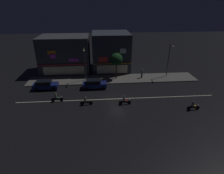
{
  "coord_description": "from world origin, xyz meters",
  "views": [
    {
      "loc": [
        -2.96,
        -25.98,
        14.25
      ],
      "look_at": [
        -0.69,
        2.68,
        0.9
      ],
      "focal_mm": 29.46,
      "sensor_mm": 36.0,
      "label": 1
    }
  ],
  "objects_px": {
    "parked_car_trailing": "(45,85)",
    "streetlamp_west": "(85,62)",
    "pedestrian_on_sidewalk": "(142,74)",
    "motorcycle_trailing_far": "(193,106)",
    "motorcycle_lead": "(57,98)",
    "streetlamp_mid": "(169,58)",
    "traffic_cone": "(86,85)",
    "motorcycle_following": "(125,101)",
    "parked_car_near_kerb": "(94,84)",
    "motorcycle_opposite_lane": "(86,101)"
  },
  "relations": [
    {
      "from": "pedestrian_on_sidewalk",
      "to": "streetlamp_mid",
      "type": "bearing_deg",
      "value": 44.98
    },
    {
      "from": "streetlamp_mid",
      "to": "parked_car_near_kerb",
      "type": "distance_m",
      "value": 15.86
    },
    {
      "from": "pedestrian_on_sidewalk",
      "to": "motorcycle_lead",
      "type": "relative_size",
      "value": 1.0
    },
    {
      "from": "motorcycle_opposite_lane",
      "to": "motorcycle_lead",
      "type": "bearing_deg",
      "value": -18.27
    },
    {
      "from": "motorcycle_lead",
      "to": "motorcycle_opposite_lane",
      "type": "relative_size",
      "value": 1.0
    },
    {
      "from": "streetlamp_west",
      "to": "motorcycle_lead",
      "type": "distance_m",
      "value": 9.54
    },
    {
      "from": "motorcycle_following",
      "to": "traffic_cone",
      "type": "bearing_deg",
      "value": -52.26
    },
    {
      "from": "parked_car_near_kerb",
      "to": "streetlamp_west",
      "type": "bearing_deg",
      "value": 115.49
    },
    {
      "from": "pedestrian_on_sidewalk",
      "to": "traffic_cone",
      "type": "xyz_separation_m",
      "value": [
        -11.12,
        -3.28,
        -0.75
      ]
    },
    {
      "from": "motorcycle_lead",
      "to": "motorcycle_opposite_lane",
      "type": "distance_m",
      "value": 4.85
    },
    {
      "from": "parked_car_trailing",
      "to": "pedestrian_on_sidewalk",
      "type": "bearing_deg",
      "value": 11.54
    },
    {
      "from": "motorcycle_opposite_lane",
      "to": "pedestrian_on_sidewalk",
      "type": "bearing_deg",
      "value": -138.35
    },
    {
      "from": "streetlamp_mid",
      "to": "motorcycle_lead",
      "type": "bearing_deg",
      "value": -157.39
    },
    {
      "from": "streetlamp_west",
      "to": "traffic_cone",
      "type": "height_order",
      "value": "streetlamp_west"
    },
    {
      "from": "streetlamp_mid",
      "to": "traffic_cone",
      "type": "bearing_deg",
      "value": -167.9
    },
    {
      "from": "parked_car_trailing",
      "to": "motorcycle_following",
      "type": "height_order",
      "value": "parked_car_trailing"
    },
    {
      "from": "streetlamp_west",
      "to": "motorcycle_lead",
      "type": "bearing_deg",
      "value": -117.78
    },
    {
      "from": "parked_car_trailing",
      "to": "motorcycle_opposite_lane",
      "type": "relative_size",
      "value": 2.26
    },
    {
      "from": "streetlamp_mid",
      "to": "traffic_cone",
      "type": "xyz_separation_m",
      "value": [
        -16.45,
        -3.53,
        -3.86
      ]
    },
    {
      "from": "streetlamp_mid",
      "to": "motorcycle_lead",
      "type": "xyz_separation_m",
      "value": [
        -20.77,
        -8.65,
        -3.5
      ]
    },
    {
      "from": "parked_car_trailing",
      "to": "motorcycle_trailing_far",
      "type": "relative_size",
      "value": 2.26
    },
    {
      "from": "parked_car_trailing",
      "to": "motorcycle_trailing_far",
      "type": "bearing_deg",
      "value": -20.87
    },
    {
      "from": "traffic_cone",
      "to": "motorcycle_following",
      "type": "bearing_deg",
      "value": -48.26
    },
    {
      "from": "parked_car_near_kerb",
      "to": "motorcycle_opposite_lane",
      "type": "relative_size",
      "value": 2.26
    },
    {
      "from": "streetlamp_mid",
      "to": "motorcycle_lead",
      "type": "distance_m",
      "value": 22.77
    },
    {
      "from": "streetlamp_mid",
      "to": "pedestrian_on_sidewalk",
      "type": "height_order",
      "value": "streetlamp_mid"
    },
    {
      "from": "streetlamp_west",
      "to": "motorcycle_trailing_far",
      "type": "height_order",
      "value": "streetlamp_west"
    },
    {
      "from": "pedestrian_on_sidewalk",
      "to": "motorcycle_lead",
      "type": "distance_m",
      "value": 17.58
    },
    {
      "from": "streetlamp_west",
      "to": "pedestrian_on_sidewalk",
      "type": "bearing_deg",
      "value": 2.48
    },
    {
      "from": "streetlamp_mid",
      "to": "parked_car_near_kerb",
      "type": "xyz_separation_m",
      "value": [
        -14.93,
        -4.25,
        -3.26
      ]
    },
    {
      "from": "motorcycle_following",
      "to": "streetlamp_mid",
      "type": "bearing_deg",
      "value": -138.68
    },
    {
      "from": "streetlamp_west",
      "to": "traffic_cone",
      "type": "relative_size",
      "value": 11.62
    },
    {
      "from": "pedestrian_on_sidewalk",
      "to": "motorcycle_opposite_lane",
      "type": "relative_size",
      "value": 1.0
    },
    {
      "from": "streetlamp_mid",
      "to": "motorcycle_following",
      "type": "distance_m",
      "value": 15.06
    },
    {
      "from": "pedestrian_on_sidewalk",
      "to": "motorcycle_following",
      "type": "relative_size",
      "value": 1.0
    },
    {
      "from": "parked_car_trailing",
      "to": "motorcycle_following",
      "type": "relative_size",
      "value": 2.26
    },
    {
      "from": "parked_car_trailing",
      "to": "motorcycle_lead",
      "type": "height_order",
      "value": "parked_car_trailing"
    },
    {
      "from": "pedestrian_on_sidewalk",
      "to": "motorcycle_lead",
      "type": "bearing_deg",
      "value": -109.15
    },
    {
      "from": "streetlamp_west",
      "to": "motorcycle_following",
      "type": "xyz_separation_m",
      "value": [
        6.3,
        -9.68,
        -3.33
      ]
    },
    {
      "from": "motorcycle_lead",
      "to": "motorcycle_trailing_far",
      "type": "relative_size",
      "value": 1.0
    },
    {
      "from": "streetlamp_west",
      "to": "motorcycle_opposite_lane",
      "type": "height_order",
      "value": "streetlamp_west"
    },
    {
      "from": "pedestrian_on_sidewalk",
      "to": "parked_car_trailing",
      "type": "height_order",
      "value": "pedestrian_on_sidewalk"
    },
    {
      "from": "motorcycle_trailing_far",
      "to": "traffic_cone",
      "type": "relative_size",
      "value": 3.45
    },
    {
      "from": "parked_car_near_kerb",
      "to": "motorcycle_trailing_far",
      "type": "height_order",
      "value": "parked_car_near_kerb"
    },
    {
      "from": "streetlamp_mid",
      "to": "motorcycle_following",
      "type": "height_order",
      "value": "streetlamp_mid"
    },
    {
      "from": "streetlamp_west",
      "to": "motorcycle_following",
      "type": "bearing_deg",
      "value": -56.95
    },
    {
      "from": "parked_car_trailing",
      "to": "streetlamp_west",
      "type": "bearing_deg",
      "value": 24.81
    },
    {
      "from": "parked_car_trailing",
      "to": "parked_car_near_kerb",
      "type": "bearing_deg",
      "value": -1.72
    },
    {
      "from": "parked_car_near_kerb",
      "to": "motorcycle_following",
      "type": "height_order",
      "value": "parked_car_near_kerb"
    },
    {
      "from": "streetlamp_west",
      "to": "streetlamp_mid",
      "type": "relative_size",
      "value": 0.95
    }
  ]
}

